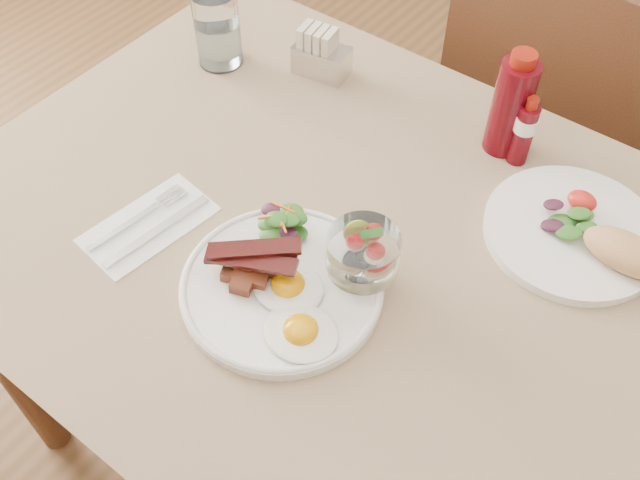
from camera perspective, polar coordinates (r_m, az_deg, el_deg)
table at (r=1.09m, az=4.54°, el=-4.42°), size 1.33×0.88×0.75m
chair_far at (r=1.62m, az=17.67°, el=8.47°), size 0.42×0.42×0.93m
main_plate at (r=0.98m, az=-3.06°, el=-3.77°), size 0.28×0.28×0.02m
fried_eggs at (r=0.94m, az=-2.08°, el=-5.42°), size 0.16×0.14×0.03m
bacon_potato_pile at (r=0.96m, az=-5.52°, el=-2.04°), size 0.13×0.10×0.05m
side_salad at (r=1.01m, az=-3.00°, el=1.28°), size 0.08×0.08×0.04m
fruit_cup at (r=0.94m, az=3.47°, el=-1.02°), size 0.10×0.10×0.10m
second_plate at (r=1.09m, az=20.47°, el=0.36°), size 0.28×0.26×0.06m
ketchup_bottle at (r=1.16m, az=15.05°, el=10.35°), size 0.07×0.07×0.18m
hot_sauce_bottle at (r=1.15m, az=16.02°, el=8.36°), size 0.04×0.04×0.13m
sugar_caddy at (r=1.30m, az=0.03°, el=14.57°), size 0.10×0.07×0.09m
water_glass at (r=1.33m, az=-8.18°, el=16.12°), size 0.08×0.08×0.14m
napkin_cutlery at (r=1.08m, az=-13.54°, el=1.18°), size 0.13×0.21×0.01m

